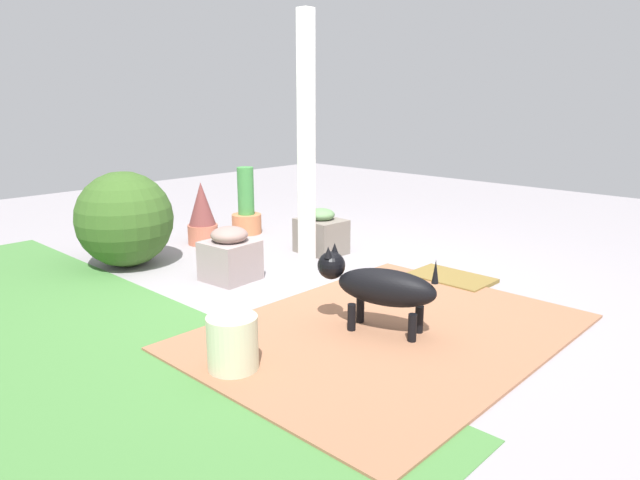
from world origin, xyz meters
name	(u,v)px	position (x,y,z in m)	size (l,w,h in m)	color
ground_plane	(324,286)	(0.00, 0.00, 0.00)	(12.00, 12.00, 0.00)	gray
brick_path	(388,332)	(-0.92, 0.40, 0.01)	(1.80, 2.40, 0.02)	#966346
porch_pillar	(306,148)	(0.33, -0.14, 1.05)	(0.10, 0.10, 2.10)	white
stone_planter_nearest	(321,233)	(0.69, -0.70, 0.19)	(0.46, 0.37, 0.43)	slate
stone_planter_mid	(230,255)	(0.66, 0.40, 0.20)	(0.41, 0.41, 0.44)	gray
round_shrub	(125,219)	(1.64, 0.77, 0.41)	(0.83, 0.83, 0.83)	#365921
terracotta_pot_spiky	(202,215)	(1.79, -0.14, 0.30)	(0.30, 0.30, 0.62)	#C5694F
terracotta_pot_tall	(246,210)	(1.83, -0.73, 0.26)	(0.32, 0.32, 0.72)	#C57349
dog	(378,285)	(-0.86, 0.44, 0.31)	(0.78, 0.40, 0.54)	black
ceramic_urn	(233,344)	(-0.62, 1.39, 0.16)	(0.28, 0.28, 0.31)	beige
doormat	(451,278)	(-0.65, -0.82, 0.01)	(0.64, 0.40, 0.03)	olive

